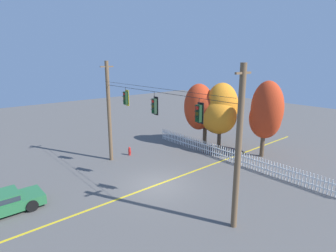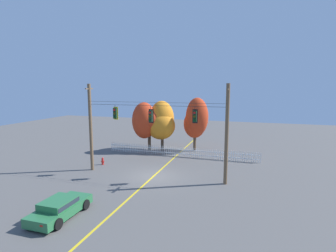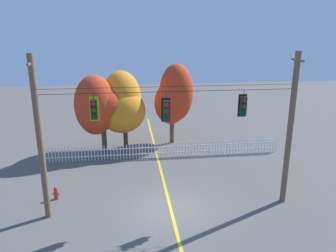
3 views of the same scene
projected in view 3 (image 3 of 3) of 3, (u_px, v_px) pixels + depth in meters
name	position (u px, v px, depth m)	size (l,w,h in m)	color
ground	(171.00, 208.00, 17.21)	(80.00, 80.00, 0.00)	#565451
lane_centerline_stripe	(171.00, 208.00, 17.21)	(0.16, 36.00, 0.01)	gold
signal_support_span	(171.00, 134.00, 16.04)	(12.64, 1.10, 8.04)	brown
traffic_signal_southbound_primary	(94.00, 109.00, 15.23)	(0.43, 0.38, 1.33)	black
traffic_signal_northbound_primary	(166.00, 110.00, 15.68)	(0.43, 0.38, 1.50)	black
traffic_signal_eastbound_side	(243.00, 106.00, 16.11)	(0.43, 0.38, 1.37)	black
white_picket_fence	(164.00, 150.00, 23.90)	(17.19, 0.06, 1.10)	white
autumn_maple_near_fence	(99.00, 104.00, 24.13)	(3.86, 3.86, 5.93)	brown
autumn_maple_mid	(122.00, 105.00, 24.77)	(3.57, 3.38, 6.08)	#473828
autumn_oak_far_east	(174.00, 98.00, 26.03)	(3.04, 2.85, 6.50)	brown
fire_hydrant	(56.00, 193.00, 18.04)	(0.38, 0.22, 0.74)	red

